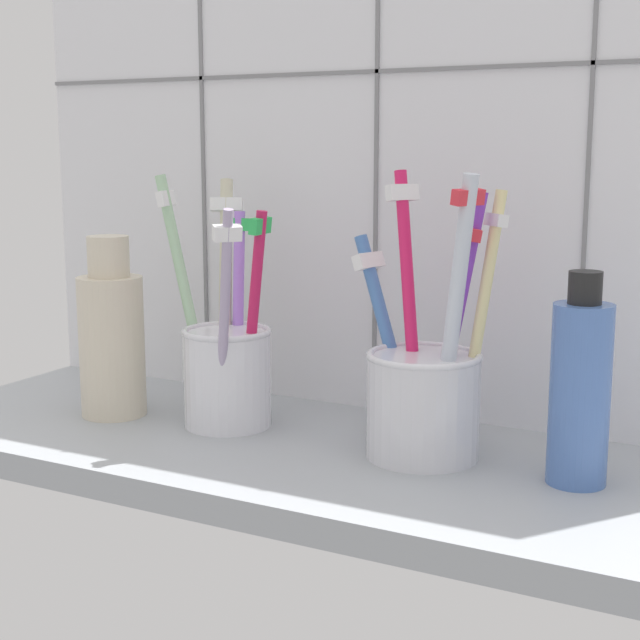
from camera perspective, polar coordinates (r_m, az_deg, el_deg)
counter_slab at (r=67.61cm, az=-0.69°, el=-8.38°), size 64.00×22.00×2.00cm
tile_wall_back at (r=74.75cm, az=3.75°, el=10.19°), size 64.00×2.20×45.00cm
toothbrush_cup_left at (r=71.58cm, az=-5.61°, el=-2.50°), size 10.33×10.70×18.66cm
toothbrush_cup_right at (r=64.40cm, az=6.30°, el=-4.16°), size 11.35×7.75×19.18cm
ceramic_vase at (r=75.65cm, az=-12.17°, el=-0.96°), size 5.05×5.05×14.02cm
soap_bottle at (r=60.72cm, az=15.31°, el=-4.04°), size 3.72×3.72×13.35cm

